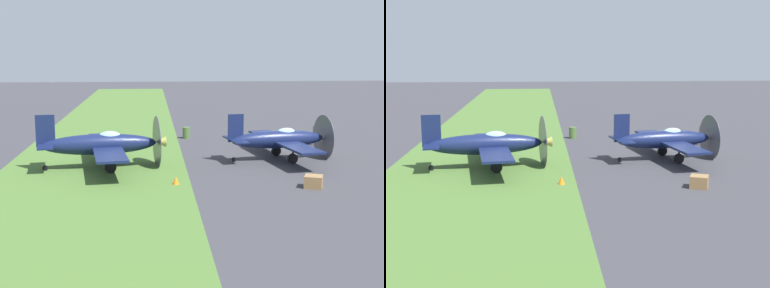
# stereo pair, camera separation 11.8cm
# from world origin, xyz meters

# --- Properties ---
(ground_plane) EXTENTS (160.00, 160.00, 0.00)m
(ground_plane) POSITION_xyz_m (0.00, 0.00, 0.00)
(ground_plane) COLOR #38383D
(grass_verge) EXTENTS (120.00, 11.00, 0.01)m
(grass_verge) POSITION_xyz_m (0.00, -12.11, 0.00)
(grass_verge) COLOR #476B2D
(grass_verge) RESTS_ON ground
(airplane_lead) EXTENTS (9.01, 7.18, 3.19)m
(airplane_lead) POSITION_xyz_m (1.93, -0.43, 1.33)
(airplane_lead) COLOR #141E47
(airplane_lead) RESTS_ON ground
(airplane_wingman) EXTENTS (9.76, 7.77, 3.46)m
(airplane_wingman) POSITION_xyz_m (3.58, -11.62, 1.45)
(airplane_wingman) COLOR #141E47
(airplane_wingman) RESTS_ON ground
(ground_crew_mechanic) EXTENTS (0.50, 0.46, 1.73)m
(ground_crew_mechanic) POSITION_xyz_m (-3.02, 3.47, 0.91)
(ground_crew_mechanic) COLOR #9E998E
(ground_crew_mechanic) RESTS_ON ground
(fuel_drum) EXTENTS (0.60, 0.60, 0.90)m
(fuel_drum) POSITION_xyz_m (-6.93, -5.89, 0.45)
(fuel_drum) COLOR #476633
(fuel_drum) RESTS_ON ground
(supply_crate) EXTENTS (1.17, 1.17, 0.64)m
(supply_crate) POSITION_xyz_m (9.17, -0.35, 0.32)
(supply_crate) COLOR olive
(supply_crate) RESTS_ON ground
(runway_marker_cone) EXTENTS (0.36, 0.36, 0.44)m
(runway_marker_cone) POSITION_xyz_m (7.92, -7.42, 0.22)
(runway_marker_cone) COLOR orange
(runway_marker_cone) RESTS_ON ground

